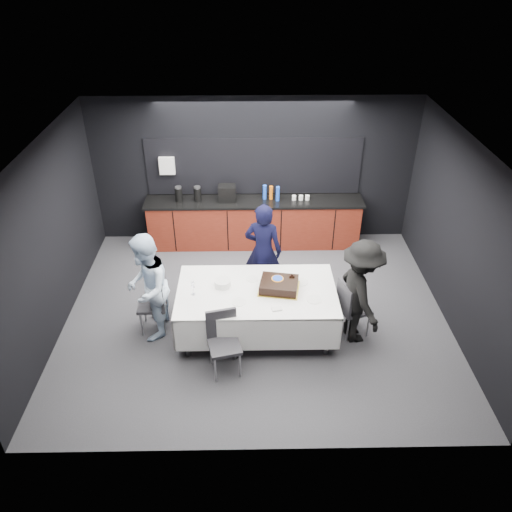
{
  "coord_description": "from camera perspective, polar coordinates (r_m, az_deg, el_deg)",
  "views": [
    {
      "loc": [
        -0.11,
        -6.22,
        5.13
      ],
      "look_at": [
        0.0,
        0.1,
        1.05
      ],
      "focal_mm": 35.0,
      "sensor_mm": 36.0,
      "label": 1
    }
  ],
  "objects": [
    {
      "name": "cake_assembly",
      "position": [
        7.26,
        2.65,
        -3.33
      ],
      "size": [
        0.65,
        0.56,
        0.18
      ],
      "color": "gold",
      "rests_on": "party_table"
    },
    {
      "name": "loose_plate_right_a",
      "position": [
        7.46,
        5.15,
        -2.95
      ],
      "size": [
        0.22,
        0.22,
        0.01
      ],
      "primitive_type": "cylinder",
      "color": "white",
      "rests_on": "party_table"
    },
    {
      "name": "ground",
      "position": [
        8.06,
        0.01,
        -6.67
      ],
      "size": [
        6.0,
        6.0,
        0.0
      ],
      "primitive_type": "plane",
      "color": "#404044",
      "rests_on": "ground"
    },
    {
      "name": "person_center",
      "position": [
        8.04,
        0.83,
        0.58
      ],
      "size": [
        0.69,
        0.54,
        1.67
      ],
      "primitive_type": "imported",
      "rotation": [
        0.0,
        0.0,
        2.9
      ],
      "color": "black",
      "rests_on": "ground"
    },
    {
      "name": "champagne_flute",
      "position": [
        7.15,
        -7.25,
        -3.34
      ],
      "size": [
        0.06,
        0.06,
        0.22
      ],
      "color": "white",
      "rests_on": "party_table"
    },
    {
      "name": "person_right",
      "position": [
        7.3,
        11.81,
        -4.08
      ],
      "size": [
        0.82,
        1.17,
        1.65
      ],
      "primitive_type": "imported",
      "rotation": [
        0.0,
        0.0,
        1.78
      ],
      "color": "black",
      "rests_on": "ground"
    },
    {
      "name": "party_table",
      "position": [
        7.35,
        0.07,
        -4.8
      ],
      "size": [
        2.32,
        1.32,
        0.78
      ],
      "color": "#99999E",
      "rests_on": "ground"
    },
    {
      "name": "chair_near",
      "position": [
        6.87,
        -3.77,
        -9.26
      ],
      "size": [
        0.51,
        0.51,
        0.92
      ],
      "color": "#2C2B30",
      "rests_on": "ground"
    },
    {
      "name": "room_shell",
      "position": [
        7.03,
        0.01,
        5.1
      ],
      "size": [
        6.04,
        5.04,
        2.82
      ],
      "color": "white",
      "rests_on": "ground"
    },
    {
      "name": "chair_left",
      "position": [
        7.62,
        -11.22,
        -4.96
      ],
      "size": [
        0.43,
        0.43,
        0.92
      ],
      "color": "#2C2B30",
      "rests_on": "ground"
    },
    {
      "name": "plate_stack",
      "position": [
        7.34,
        -3.85,
        -3.1
      ],
      "size": [
        0.24,
        0.24,
        0.1
      ],
      "primitive_type": "cylinder",
      "color": "white",
      "rests_on": "party_table"
    },
    {
      "name": "loose_plate_far",
      "position": [
        7.49,
        -0.43,
        -2.61
      ],
      "size": [
        0.18,
        0.18,
        0.01
      ],
      "primitive_type": "cylinder",
      "color": "white",
      "rests_on": "party_table"
    },
    {
      "name": "loose_plate_near",
      "position": [
        7.05,
        -1.98,
        -5.26
      ],
      "size": [
        0.21,
        0.21,
        0.01
      ],
      "primitive_type": "cylinder",
      "color": "white",
      "rests_on": "party_table"
    },
    {
      "name": "person_left",
      "position": [
        7.38,
        -12.33,
        -3.56
      ],
      "size": [
        0.64,
        0.82,
        1.69
      ],
      "primitive_type": "imported",
      "rotation": [
        0.0,
        0.0,
        -1.57
      ],
      "color": "#C6DEF9",
      "rests_on": "ground"
    },
    {
      "name": "fork_pile",
      "position": [
        6.92,
        2.39,
        -6.05
      ],
      "size": [
        0.15,
        0.11,
        0.02
      ],
      "primitive_type": "cube",
      "rotation": [
        0.0,
        0.0,
        0.19
      ],
      "color": "white",
      "rests_on": "party_table"
    },
    {
      "name": "loose_plate_right_b",
      "position": [
        7.13,
        6.64,
        -4.95
      ],
      "size": [
        0.22,
        0.22,
        0.01
      ],
      "primitive_type": "cylinder",
      "color": "white",
      "rests_on": "party_table"
    },
    {
      "name": "kitchenette",
      "position": [
        9.6,
        -0.32,
        4.31
      ],
      "size": [
        4.1,
        0.64,
        2.05
      ],
      "color": "#5A190E",
      "rests_on": "ground"
    },
    {
      "name": "chair_right",
      "position": [
        7.52,
        10.7,
        -5.49
      ],
      "size": [
        0.53,
        0.53,
        0.92
      ],
      "color": "#2C2B30",
      "rests_on": "ground"
    }
  ]
}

